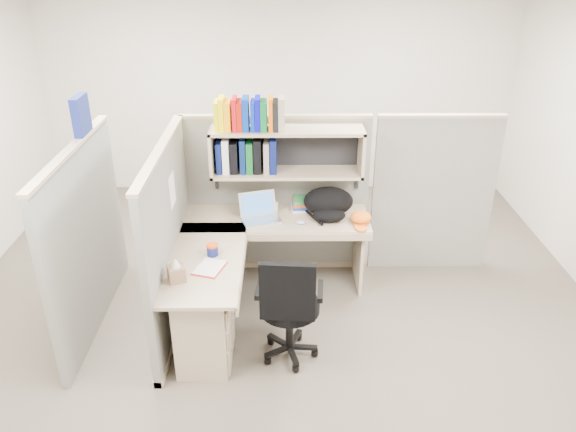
{
  "coord_description": "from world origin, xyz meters",
  "views": [
    {
      "loc": [
        0.07,
        -4.17,
        3.09
      ],
      "look_at": [
        0.11,
        0.25,
        0.9
      ],
      "focal_mm": 35.0,
      "sensor_mm": 36.0,
      "label": 1
    }
  ],
  "objects_px": {
    "desk": "(227,295)",
    "laptop": "(261,208)",
    "snack_canister": "(212,250)",
    "task_chair": "(289,323)",
    "backpack": "(329,204)"
  },
  "relations": [
    {
      "from": "laptop",
      "to": "backpack",
      "type": "relative_size",
      "value": 0.75
    },
    {
      "from": "desk",
      "to": "snack_canister",
      "type": "bearing_deg",
      "value": 125.71
    },
    {
      "from": "desk",
      "to": "snack_canister",
      "type": "relative_size",
      "value": 17.38
    },
    {
      "from": "desk",
      "to": "snack_canister",
      "type": "height_order",
      "value": "snack_canister"
    },
    {
      "from": "snack_canister",
      "to": "desk",
      "type": "bearing_deg",
      "value": -54.29
    },
    {
      "from": "snack_canister",
      "to": "backpack",
      "type": "bearing_deg",
      "value": 34.38
    },
    {
      "from": "desk",
      "to": "laptop",
      "type": "height_order",
      "value": "laptop"
    },
    {
      "from": "backpack",
      "to": "snack_canister",
      "type": "distance_m",
      "value": 1.23
    },
    {
      "from": "desk",
      "to": "laptop",
      "type": "distance_m",
      "value": 0.94
    },
    {
      "from": "desk",
      "to": "backpack",
      "type": "xyz_separation_m",
      "value": [
        0.9,
        0.85,
        0.43
      ]
    },
    {
      "from": "task_chair",
      "to": "backpack",
      "type": "bearing_deg",
      "value": 71.4
    },
    {
      "from": "laptop",
      "to": "task_chair",
      "type": "xyz_separation_m",
      "value": [
        0.25,
        -1.07,
        -0.5
      ]
    },
    {
      "from": "backpack",
      "to": "snack_canister",
      "type": "bearing_deg",
      "value": -153.21
    },
    {
      "from": "task_chair",
      "to": "laptop",
      "type": "bearing_deg",
      "value": 103.22
    },
    {
      "from": "task_chair",
      "to": "snack_canister",
      "type": "bearing_deg",
      "value": 145.25
    }
  ]
}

